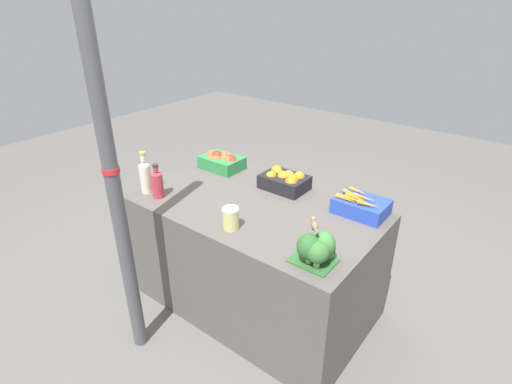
{
  "coord_description": "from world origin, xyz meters",
  "views": [
    {
      "loc": [
        1.39,
        -1.8,
        2.03
      ],
      "look_at": [
        0.0,
        0.0,
        0.9
      ],
      "focal_mm": 28.0,
      "sensor_mm": 36.0,
      "label": 1
    }
  ],
  "objects_px": {
    "sparrow_bird": "(314,225)",
    "support_pole": "(114,189)",
    "juice_bottle_cloudy": "(145,176)",
    "broccoli_pile": "(318,248)",
    "orange_crate": "(285,180)",
    "apple_crate": "(222,161)",
    "juice_bottle_ruby": "(157,183)",
    "pickle_jar": "(231,218)",
    "carrot_crate": "(361,205)"
  },
  "relations": [
    {
      "from": "apple_crate",
      "to": "broccoli_pile",
      "type": "distance_m",
      "value": 1.36
    },
    {
      "from": "juice_bottle_cloudy",
      "to": "juice_bottle_ruby",
      "type": "distance_m",
      "value": 0.12
    },
    {
      "from": "orange_crate",
      "to": "sparrow_bird",
      "type": "xyz_separation_m",
      "value": [
        0.57,
        -0.6,
        0.14
      ]
    },
    {
      "from": "carrot_crate",
      "to": "juice_bottle_ruby",
      "type": "xyz_separation_m",
      "value": [
        -1.17,
        -0.62,
        0.04
      ]
    },
    {
      "from": "support_pole",
      "to": "pickle_jar",
      "type": "relative_size",
      "value": 16.73
    },
    {
      "from": "broccoli_pile",
      "to": "orange_crate",
      "type": "bearing_deg",
      "value": 134.82
    },
    {
      "from": "support_pole",
      "to": "broccoli_pile",
      "type": "bearing_deg",
      "value": 25.73
    },
    {
      "from": "pickle_jar",
      "to": "juice_bottle_cloudy",
      "type": "bearing_deg",
      "value": 179.72
    },
    {
      "from": "orange_crate",
      "to": "broccoli_pile",
      "type": "xyz_separation_m",
      "value": [
        0.62,
        -0.62,
        0.03
      ]
    },
    {
      "from": "apple_crate",
      "to": "pickle_jar",
      "type": "xyz_separation_m",
      "value": [
        0.64,
        -0.63,
        0.0
      ]
    },
    {
      "from": "pickle_jar",
      "to": "orange_crate",
      "type": "bearing_deg",
      "value": 94.25
    },
    {
      "from": "broccoli_pile",
      "to": "juice_bottle_cloudy",
      "type": "distance_m",
      "value": 1.34
    },
    {
      "from": "juice_bottle_cloudy",
      "to": "juice_bottle_ruby",
      "type": "relative_size",
      "value": 1.24
    },
    {
      "from": "apple_crate",
      "to": "orange_crate",
      "type": "relative_size",
      "value": 1.0
    },
    {
      "from": "apple_crate",
      "to": "pickle_jar",
      "type": "height_order",
      "value": "same"
    },
    {
      "from": "orange_crate",
      "to": "broccoli_pile",
      "type": "distance_m",
      "value": 0.87
    },
    {
      "from": "apple_crate",
      "to": "carrot_crate",
      "type": "relative_size",
      "value": 1.0
    },
    {
      "from": "sparrow_bird",
      "to": "support_pole",
      "type": "bearing_deg",
      "value": 78.7
    },
    {
      "from": "sparrow_bird",
      "to": "broccoli_pile",
      "type": "bearing_deg",
      "value": -158.33
    },
    {
      "from": "carrot_crate",
      "to": "sparrow_bird",
      "type": "relative_size",
      "value": 2.82
    },
    {
      "from": "juice_bottle_cloudy",
      "to": "pickle_jar",
      "type": "xyz_separation_m",
      "value": [
        0.77,
        -0.0,
        -0.06
      ]
    },
    {
      "from": "apple_crate",
      "to": "pickle_jar",
      "type": "distance_m",
      "value": 0.9
    },
    {
      "from": "support_pole",
      "to": "juice_bottle_ruby",
      "type": "relative_size",
      "value": 9.28
    },
    {
      "from": "orange_crate",
      "to": "juice_bottle_ruby",
      "type": "height_order",
      "value": "juice_bottle_ruby"
    },
    {
      "from": "juice_bottle_ruby",
      "to": "juice_bottle_cloudy",
      "type": "bearing_deg",
      "value": 180.0
    },
    {
      "from": "juice_bottle_cloudy",
      "to": "support_pole",
      "type": "bearing_deg",
      "value": -51.71
    },
    {
      "from": "apple_crate",
      "to": "orange_crate",
      "type": "bearing_deg",
      "value": 0.02
    },
    {
      "from": "carrot_crate",
      "to": "broccoli_pile",
      "type": "height_order",
      "value": "broccoli_pile"
    },
    {
      "from": "apple_crate",
      "to": "sparrow_bird",
      "type": "height_order",
      "value": "sparrow_bird"
    },
    {
      "from": "broccoli_pile",
      "to": "pickle_jar",
      "type": "height_order",
      "value": "broccoli_pile"
    },
    {
      "from": "juice_bottle_ruby",
      "to": "broccoli_pile",
      "type": "bearing_deg",
      "value": 0.47
    },
    {
      "from": "apple_crate",
      "to": "juice_bottle_ruby",
      "type": "relative_size",
      "value": 1.33
    },
    {
      "from": "broccoli_pile",
      "to": "apple_crate",
      "type": "bearing_deg",
      "value": 152.88
    },
    {
      "from": "juice_bottle_cloudy",
      "to": "juice_bottle_ruby",
      "type": "xyz_separation_m",
      "value": [
        0.12,
        -0.0,
        -0.02
      ]
    },
    {
      "from": "juice_bottle_cloudy",
      "to": "pickle_jar",
      "type": "distance_m",
      "value": 0.77
    },
    {
      "from": "support_pole",
      "to": "juice_bottle_cloudy",
      "type": "bearing_deg",
      "value": 128.29
    },
    {
      "from": "orange_crate",
      "to": "carrot_crate",
      "type": "bearing_deg",
      "value": -0.56
    },
    {
      "from": "support_pole",
      "to": "carrot_crate",
      "type": "relative_size",
      "value": 6.96
    },
    {
      "from": "broccoli_pile",
      "to": "sparrow_bird",
      "type": "height_order",
      "value": "sparrow_bird"
    },
    {
      "from": "orange_crate",
      "to": "sparrow_bird",
      "type": "relative_size",
      "value": 2.82
    },
    {
      "from": "juice_bottle_ruby",
      "to": "sparrow_bird",
      "type": "bearing_deg",
      "value": 1.63
    },
    {
      "from": "orange_crate",
      "to": "juice_bottle_cloudy",
      "type": "distance_m",
      "value": 0.96
    },
    {
      "from": "orange_crate",
      "to": "carrot_crate",
      "type": "relative_size",
      "value": 1.0
    },
    {
      "from": "broccoli_pile",
      "to": "pickle_jar",
      "type": "relative_size",
      "value": 1.67
    },
    {
      "from": "support_pole",
      "to": "pickle_jar",
      "type": "distance_m",
      "value": 0.66
    },
    {
      "from": "apple_crate",
      "to": "juice_bottle_ruby",
      "type": "distance_m",
      "value": 0.63
    },
    {
      "from": "support_pole",
      "to": "orange_crate",
      "type": "distance_m",
      "value": 1.17
    },
    {
      "from": "juice_bottle_ruby",
      "to": "pickle_jar",
      "type": "height_order",
      "value": "juice_bottle_ruby"
    },
    {
      "from": "support_pole",
      "to": "orange_crate",
      "type": "bearing_deg",
      "value": 71.65
    },
    {
      "from": "pickle_jar",
      "to": "sparrow_bird",
      "type": "bearing_deg",
      "value": 4.04
    }
  ]
}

